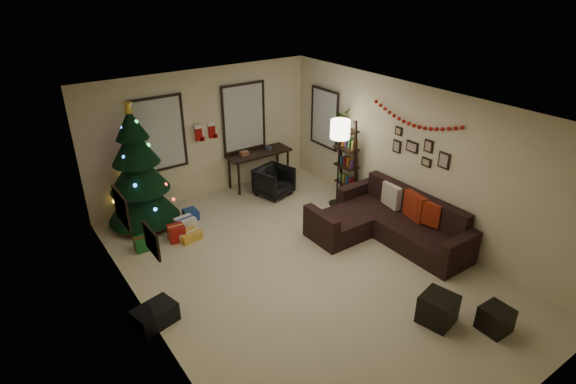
% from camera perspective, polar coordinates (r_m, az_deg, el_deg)
% --- Properties ---
extents(floor, '(7.00, 7.00, 0.00)m').
position_cam_1_polar(floor, '(7.73, 1.99, -9.48)').
color(floor, '#C2B893').
rests_on(floor, ground).
extents(ceiling, '(7.00, 7.00, 0.00)m').
position_cam_1_polar(ceiling, '(6.54, 2.36, 10.12)').
color(ceiling, white).
rests_on(ceiling, floor).
extents(wall_back, '(5.00, 0.00, 5.00)m').
position_cam_1_polar(wall_back, '(9.83, -10.37, 7.01)').
color(wall_back, beige).
rests_on(wall_back, floor).
extents(wall_front, '(5.00, 0.00, 5.00)m').
position_cam_1_polar(wall_front, '(5.19, 27.11, -14.78)').
color(wall_front, beige).
rests_on(wall_front, floor).
extents(wall_left, '(0.00, 7.00, 7.00)m').
position_cam_1_polar(wall_left, '(6.04, -17.22, -6.64)').
color(wall_left, beige).
rests_on(wall_left, floor).
extents(wall_right, '(0.00, 7.00, 7.00)m').
position_cam_1_polar(wall_right, '(8.66, 15.49, 3.81)').
color(wall_right, beige).
rests_on(wall_right, floor).
extents(window_back_left, '(1.05, 0.06, 1.50)m').
position_cam_1_polar(window_back_left, '(9.40, -15.62, 6.88)').
color(window_back_left, '#728CB2').
rests_on(window_back_left, wall_back).
extents(window_back_right, '(1.05, 0.06, 1.50)m').
position_cam_1_polar(window_back_right, '(10.15, -5.51, 9.13)').
color(window_back_right, '#728CB2').
rests_on(window_back_right, wall_back).
extents(window_right_wall, '(0.06, 0.90, 1.30)m').
position_cam_1_polar(window_right_wall, '(10.27, 4.58, 9.08)').
color(window_right_wall, '#728CB2').
rests_on(window_right_wall, wall_right).
extents(christmas_tree, '(1.33, 1.33, 2.48)m').
position_cam_1_polar(christmas_tree, '(8.97, -17.97, 2.00)').
color(christmas_tree, black).
rests_on(christmas_tree, floor).
extents(presents, '(1.43, 1.00, 0.30)m').
position_cam_1_polar(presents, '(8.80, -13.44, -4.58)').
color(presents, silver).
rests_on(presents, floor).
extents(sofa, '(1.81, 2.64, 0.85)m').
position_cam_1_polar(sofa, '(8.62, 12.21, -3.86)').
color(sofa, black).
rests_on(sofa, floor).
extents(pillow_red_a, '(0.23, 0.44, 0.42)m').
position_cam_1_polar(pillow_red_a, '(8.38, 17.00, -2.55)').
color(pillow_red_a, maroon).
rests_on(pillow_red_a, sofa).
extents(pillow_red_b, '(0.22, 0.50, 0.48)m').
position_cam_1_polar(pillow_red_b, '(8.55, 15.36, -1.72)').
color(pillow_red_b, maroon).
rests_on(pillow_red_b, sofa).
extents(pillow_cream, '(0.19, 0.45, 0.44)m').
position_cam_1_polar(pillow_cream, '(8.87, 12.66, -0.43)').
color(pillow_cream, '#C2B29D').
rests_on(pillow_cream, sofa).
extents(ottoman_near, '(0.53, 0.53, 0.43)m').
position_cam_1_polar(ottoman_near, '(6.94, 17.99, -13.56)').
color(ottoman_near, black).
rests_on(ottoman_near, floor).
extents(ottoman_far, '(0.38, 0.38, 0.35)m').
position_cam_1_polar(ottoman_far, '(7.11, 24.22, -14.12)').
color(ottoman_far, black).
rests_on(ottoman_far, floor).
extents(desk, '(1.46, 0.52, 0.79)m').
position_cam_1_polar(desk, '(10.33, -3.63, 4.48)').
color(desk, black).
rests_on(desk, floor).
extents(desk_chair, '(0.76, 0.73, 0.64)m').
position_cam_1_polar(desk_chair, '(9.95, -1.74, 1.31)').
color(desk_chair, black).
rests_on(desk_chair, floor).
extents(bookshelf, '(0.30, 0.53, 1.79)m').
position_cam_1_polar(bookshelf, '(9.69, 7.32, 3.90)').
color(bookshelf, black).
rests_on(bookshelf, floor).
extents(potted_plant, '(0.52, 0.50, 0.44)m').
position_cam_1_polar(potted_plant, '(9.53, 6.80, 9.40)').
color(potted_plant, '#4C4C4C').
rests_on(potted_plant, bookshelf).
extents(floor_lamp, '(0.39, 0.39, 1.82)m').
position_cam_1_polar(floor_lamp, '(9.15, 6.42, 7.00)').
color(floor_lamp, black).
rests_on(floor_lamp, floor).
extents(art_map, '(0.04, 0.60, 0.50)m').
position_cam_1_polar(art_map, '(6.77, -19.86, -1.91)').
color(art_map, black).
rests_on(art_map, wall_left).
extents(art_abstract, '(0.04, 0.45, 0.35)m').
position_cam_1_polar(art_abstract, '(5.72, -16.48, -5.82)').
color(art_abstract, black).
rests_on(art_abstract, wall_left).
extents(gallery, '(0.03, 1.25, 0.54)m').
position_cam_1_polar(gallery, '(8.52, 15.95, 5.00)').
color(gallery, black).
rests_on(gallery, wall_right).
extents(garland, '(0.08, 1.90, 0.30)m').
position_cam_1_polar(garland, '(8.43, 15.37, 8.67)').
color(garland, '#A5140C').
rests_on(garland, wall_right).
extents(stocking_left, '(0.20, 0.05, 0.36)m').
position_cam_1_polar(stocking_left, '(9.66, -10.93, 7.21)').
color(stocking_left, '#990F0C').
rests_on(stocking_left, wall_back).
extents(stocking_right, '(0.20, 0.05, 0.36)m').
position_cam_1_polar(stocking_right, '(9.86, -9.35, 7.58)').
color(stocking_right, '#990F0C').
rests_on(stocking_right, wall_back).
extents(storage_bin, '(0.65, 0.50, 0.29)m').
position_cam_1_polar(storage_bin, '(6.88, -16.11, -14.42)').
color(storage_bin, black).
rests_on(storage_bin, floor).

